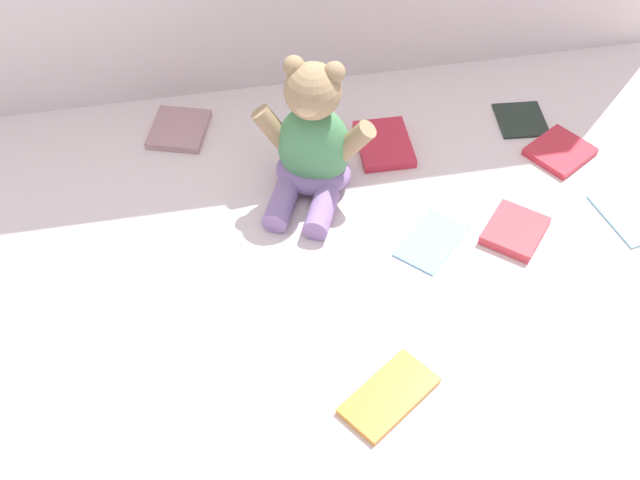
{
  "coord_description": "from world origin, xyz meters",
  "views": [
    {
      "loc": [
        -0.13,
        -0.87,
        1.0
      ],
      "look_at": [
        0.01,
        -0.1,
        0.1
      ],
      "focal_mm": 45.87,
      "sensor_mm": 36.0,
      "label": 1
    }
  ],
  "objects_px": {
    "book_case_0": "(560,152)",
    "book_case_3": "(628,215)",
    "book_case_1": "(515,231)",
    "book_case_7": "(389,396)",
    "book_case_4": "(521,119)",
    "book_case_5": "(432,240)",
    "teddy_bear": "(313,144)",
    "book_case_2": "(179,129)",
    "book_case_6": "(384,144)"
  },
  "relations": [
    {
      "from": "book_case_4",
      "to": "book_case_6",
      "type": "height_order",
      "value": "book_case_6"
    },
    {
      "from": "book_case_3",
      "to": "book_case_1",
      "type": "bearing_deg",
      "value": 169.81
    },
    {
      "from": "book_case_0",
      "to": "book_case_3",
      "type": "relative_size",
      "value": 0.8
    },
    {
      "from": "book_case_2",
      "to": "book_case_6",
      "type": "height_order",
      "value": "book_case_6"
    },
    {
      "from": "book_case_0",
      "to": "book_case_5",
      "type": "distance_m",
      "value": 0.32
    },
    {
      "from": "book_case_7",
      "to": "book_case_1",
      "type": "bearing_deg",
      "value": 98.79
    },
    {
      "from": "book_case_5",
      "to": "book_case_6",
      "type": "height_order",
      "value": "book_case_6"
    },
    {
      "from": "book_case_3",
      "to": "book_case_5",
      "type": "bearing_deg",
      "value": 167.75
    },
    {
      "from": "book_case_2",
      "to": "teddy_bear",
      "type": "bearing_deg",
      "value": 158.56
    },
    {
      "from": "book_case_5",
      "to": "book_case_6",
      "type": "relative_size",
      "value": 1.02
    },
    {
      "from": "book_case_5",
      "to": "book_case_7",
      "type": "height_order",
      "value": "book_case_7"
    },
    {
      "from": "book_case_7",
      "to": "teddy_bear",
      "type": "bearing_deg",
      "value": 149.35
    },
    {
      "from": "book_case_2",
      "to": "book_case_3",
      "type": "relative_size",
      "value": 0.87
    },
    {
      "from": "book_case_1",
      "to": "book_case_7",
      "type": "height_order",
      "value": "book_case_1"
    },
    {
      "from": "book_case_4",
      "to": "book_case_2",
      "type": "bearing_deg",
      "value": -2.6
    },
    {
      "from": "book_case_3",
      "to": "book_case_4",
      "type": "distance_m",
      "value": 0.28
    },
    {
      "from": "book_case_2",
      "to": "book_case_7",
      "type": "bearing_deg",
      "value": 130.16
    },
    {
      "from": "book_case_6",
      "to": "book_case_7",
      "type": "relative_size",
      "value": 0.88
    },
    {
      "from": "book_case_2",
      "to": "book_case_4",
      "type": "distance_m",
      "value": 0.63
    },
    {
      "from": "book_case_4",
      "to": "book_case_7",
      "type": "xyz_separation_m",
      "value": [
        -0.38,
        -0.53,
        0.0
      ]
    },
    {
      "from": "book_case_5",
      "to": "book_case_6",
      "type": "bearing_deg",
      "value": -38.87
    },
    {
      "from": "book_case_0",
      "to": "book_case_1",
      "type": "xyz_separation_m",
      "value": [
        -0.14,
        -0.17,
        0.0
      ]
    },
    {
      "from": "book_case_2",
      "to": "book_case_5",
      "type": "xyz_separation_m",
      "value": [
        0.38,
        -0.34,
        -0.0
      ]
    },
    {
      "from": "book_case_6",
      "to": "book_case_4",
      "type": "bearing_deg",
      "value": 6.81
    },
    {
      "from": "book_case_0",
      "to": "book_case_6",
      "type": "relative_size",
      "value": 0.82
    },
    {
      "from": "book_case_5",
      "to": "book_case_1",
      "type": "bearing_deg",
      "value": -138.67
    },
    {
      "from": "book_case_0",
      "to": "book_case_4",
      "type": "bearing_deg",
      "value": 168.26
    },
    {
      "from": "book_case_3",
      "to": "book_case_5",
      "type": "xyz_separation_m",
      "value": [
        -0.34,
        0.01,
        -0.0
      ]
    },
    {
      "from": "book_case_4",
      "to": "book_case_0",
      "type": "bearing_deg",
      "value": 114.98
    },
    {
      "from": "book_case_5",
      "to": "book_case_7",
      "type": "relative_size",
      "value": 0.9
    },
    {
      "from": "book_case_7",
      "to": "book_case_5",
      "type": "bearing_deg",
      "value": 118.36
    },
    {
      "from": "book_case_1",
      "to": "book_case_6",
      "type": "xyz_separation_m",
      "value": [
        -0.16,
        0.24,
        -0.0
      ]
    },
    {
      "from": "book_case_0",
      "to": "book_case_1",
      "type": "distance_m",
      "value": 0.22
    },
    {
      "from": "book_case_4",
      "to": "book_case_5",
      "type": "bearing_deg",
      "value": 51.7
    },
    {
      "from": "book_case_0",
      "to": "teddy_bear",
      "type": "bearing_deg",
      "value": -122.33
    },
    {
      "from": "book_case_1",
      "to": "teddy_bear",
      "type": "bearing_deg",
      "value": 11.44
    },
    {
      "from": "book_case_2",
      "to": "book_case_7",
      "type": "relative_size",
      "value": 0.78
    },
    {
      "from": "book_case_3",
      "to": "book_case_6",
      "type": "bearing_deg",
      "value": 135.12
    },
    {
      "from": "book_case_2",
      "to": "book_case_6",
      "type": "distance_m",
      "value": 0.38
    },
    {
      "from": "book_case_4",
      "to": "book_case_5",
      "type": "height_order",
      "value": "book_case_4"
    },
    {
      "from": "book_case_6",
      "to": "book_case_0",
      "type": "bearing_deg",
      "value": -12.41
    },
    {
      "from": "book_case_1",
      "to": "book_case_3",
      "type": "xyz_separation_m",
      "value": [
        0.2,
        0.0,
        -0.0
      ]
    },
    {
      "from": "book_case_1",
      "to": "book_case_4",
      "type": "bearing_deg",
      "value": -70.71
    },
    {
      "from": "book_case_2",
      "to": "book_case_5",
      "type": "relative_size",
      "value": 0.87
    },
    {
      "from": "book_case_1",
      "to": "book_case_7",
      "type": "bearing_deg",
      "value": 84.55
    },
    {
      "from": "book_case_1",
      "to": "book_case_2",
      "type": "xyz_separation_m",
      "value": [
        -0.52,
        0.35,
        -0.0
      ]
    },
    {
      "from": "book_case_4",
      "to": "book_case_5",
      "type": "distance_m",
      "value": 0.36
    },
    {
      "from": "book_case_2",
      "to": "book_case_4",
      "type": "xyz_separation_m",
      "value": [
        0.63,
        -0.09,
        -0.0
      ]
    },
    {
      "from": "teddy_bear",
      "to": "book_case_7",
      "type": "bearing_deg",
      "value": -61.8
    },
    {
      "from": "book_case_3",
      "to": "book_case_4",
      "type": "bearing_deg",
      "value": 97.94
    }
  ]
}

